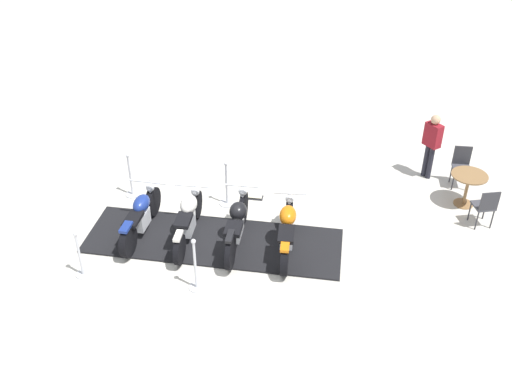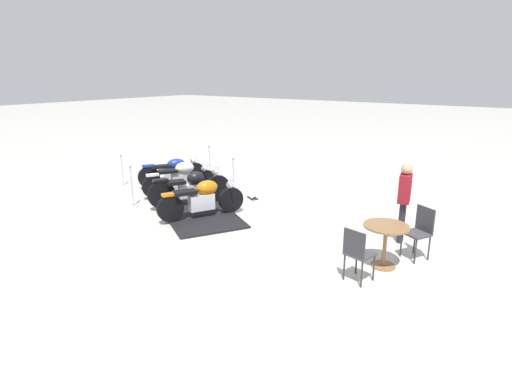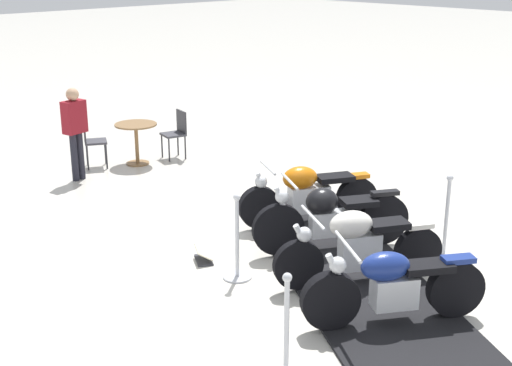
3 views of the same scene
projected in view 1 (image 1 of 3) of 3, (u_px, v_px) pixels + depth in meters
ground_plane at (213, 242)px, 11.90m from camera, size 80.00×80.00×0.00m
display_platform at (213, 241)px, 11.89m from camera, size 5.30×4.02×0.04m
motorcycle_copper at (287, 229)px, 11.46m from camera, size 1.14×1.95×0.90m
motorcycle_black at (237, 223)px, 11.59m from camera, size 1.18×1.93×1.01m
motorcycle_cream at (188, 217)px, 11.72m from camera, size 1.21×1.93×0.91m
motorcycle_navy at (141, 215)px, 11.87m from camera, size 1.24×1.79×0.93m
stanchion_left_rear at (81, 260)px, 10.86m from camera, size 0.29×0.29×1.02m
stanchion_left_mid at (196, 271)px, 10.54m from camera, size 0.30×0.30×1.13m
stanchion_right_rear at (131, 182)px, 13.17m from camera, size 0.32×0.32×1.09m
stanchion_right_mid at (227, 192)px, 12.88m from camera, size 0.36×0.36×1.09m
info_placard at (255, 196)px, 13.22m from camera, size 0.42×0.36×0.18m
cafe_table at (468, 182)px, 12.72m from camera, size 0.79×0.79×0.78m
cafe_chair_near_table at (462, 164)px, 13.43m from camera, size 0.54×0.54×0.97m
cafe_chair_across_table at (485, 205)px, 12.06m from camera, size 0.48×0.48×0.92m
bystander_person at (432, 141)px, 13.51m from camera, size 0.29×0.43×1.63m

